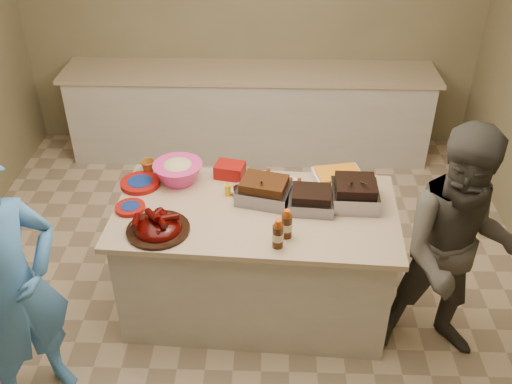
{
  "coord_description": "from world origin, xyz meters",
  "views": [
    {
      "loc": [
        0.22,
        -2.97,
        2.99
      ],
      "look_at": [
        0.13,
        0.03,
        0.96
      ],
      "focal_mm": 40.0,
      "sensor_mm": 36.0,
      "label": 1
    }
  ],
  "objects_px": {
    "roasting_pan": "(354,204)",
    "coleslaw_bowl": "(179,181)",
    "rib_platter": "(158,231)",
    "mustard_bottle": "(228,195)",
    "bbq_bottle_a": "(286,236)",
    "island": "(256,305)",
    "guest_gray": "(434,345)",
    "bbq_bottle_b": "(278,246)",
    "plastic_cup": "(149,172)"
  },
  "relations": [
    {
      "from": "roasting_pan",
      "to": "coleslaw_bowl",
      "type": "xyz_separation_m",
      "value": [
        -1.17,
        0.24,
        0.0
      ]
    },
    {
      "from": "rib_platter",
      "to": "mustard_bottle",
      "type": "relative_size",
      "value": 3.56
    },
    {
      "from": "rib_platter",
      "to": "coleslaw_bowl",
      "type": "relative_size",
      "value": 1.15
    },
    {
      "from": "bbq_bottle_a",
      "to": "roasting_pan",
      "type": "bearing_deg",
      "value": 38.67
    },
    {
      "from": "island",
      "to": "guest_gray",
      "type": "distance_m",
      "value": 1.25
    },
    {
      "from": "bbq_bottle_a",
      "to": "mustard_bottle",
      "type": "distance_m",
      "value": 0.57
    },
    {
      "from": "roasting_pan",
      "to": "coleslaw_bowl",
      "type": "bearing_deg",
      "value": 170.42
    },
    {
      "from": "coleslaw_bowl",
      "to": "bbq_bottle_a",
      "type": "height_order",
      "value": "coleslaw_bowl"
    },
    {
      "from": "island",
      "to": "coleslaw_bowl",
      "type": "xyz_separation_m",
      "value": [
        -0.54,
        0.32,
        0.86
      ]
    },
    {
      "from": "mustard_bottle",
      "to": "guest_gray",
      "type": "relative_size",
      "value": 0.07
    },
    {
      "from": "bbq_bottle_b",
      "to": "mustard_bottle",
      "type": "relative_size",
      "value": 1.75
    },
    {
      "from": "island",
      "to": "bbq_bottle_b",
      "type": "height_order",
      "value": "bbq_bottle_b"
    },
    {
      "from": "roasting_pan",
      "to": "mustard_bottle",
      "type": "relative_size",
      "value": 2.71
    },
    {
      "from": "bbq_bottle_b",
      "to": "rib_platter",
      "type": "bearing_deg",
      "value": 170.15
    },
    {
      "from": "rib_platter",
      "to": "bbq_bottle_a",
      "type": "xyz_separation_m",
      "value": [
        0.78,
        -0.03,
        0.0
      ]
    },
    {
      "from": "island",
      "to": "rib_platter",
      "type": "height_order",
      "value": "rib_platter"
    },
    {
      "from": "rib_platter",
      "to": "guest_gray",
      "type": "distance_m",
      "value": 1.99
    },
    {
      "from": "rib_platter",
      "to": "roasting_pan",
      "type": "bearing_deg",
      "value": 14.87
    },
    {
      "from": "rib_platter",
      "to": "plastic_cup",
      "type": "distance_m",
      "value": 0.69
    },
    {
      "from": "bbq_bottle_a",
      "to": "plastic_cup",
      "type": "distance_m",
      "value": 1.18
    },
    {
      "from": "coleslaw_bowl",
      "to": "bbq_bottle_b",
      "type": "relative_size",
      "value": 1.77
    },
    {
      "from": "coleslaw_bowl",
      "to": "mustard_bottle",
      "type": "bearing_deg",
      "value": -24.87
    },
    {
      "from": "plastic_cup",
      "to": "mustard_bottle",
      "type": "bearing_deg",
      "value": -24.86
    },
    {
      "from": "island",
      "to": "guest_gray",
      "type": "bearing_deg",
      "value": -12.32
    },
    {
      "from": "rib_platter",
      "to": "mustard_bottle",
      "type": "xyz_separation_m",
      "value": [
        0.4,
        0.4,
        0.0
      ]
    },
    {
      "from": "bbq_bottle_a",
      "to": "plastic_cup",
      "type": "xyz_separation_m",
      "value": [
        -0.96,
        0.69,
        0.0
      ]
    },
    {
      "from": "coleslaw_bowl",
      "to": "plastic_cup",
      "type": "relative_size",
      "value": 3.34
    },
    {
      "from": "island",
      "to": "bbq_bottle_a",
      "type": "relative_size",
      "value": 9.38
    },
    {
      "from": "rib_platter",
      "to": "bbq_bottle_b",
      "type": "relative_size",
      "value": 2.04
    },
    {
      "from": "rib_platter",
      "to": "plastic_cup",
      "type": "xyz_separation_m",
      "value": [
        -0.18,
        0.66,
        0.0
      ]
    },
    {
      "from": "bbq_bottle_a",
      "to": "island",
      "type": "bearing_deg",
      "value": 125.14
    },
    {
      "from": "roasting_pan",
      "to": "bbq_bottle_b",
      "type": "bearing_deg",
      "value": -135.98
    },
    {
      "from": "roasting_pan",
      "to": "plastic_cup",
      "type": "xyz_separation_m",
      "value": [
        -1.4,
        0.34,
        0.0
      ]
    },
    {
      "from": "rib_platter",
      "to": "mustard_bottle",
      "type": "height_order",
      "value": "rib_platter"
    },
    {
      "from": "bbq_bottle_b",
      "to": "island",
      "type": "bearing_deg",
      "value": 110.71
    },
    {
      "from": "island",
      "to": "plastic_cup",
      "type": "xyz_separation_m",
      "value": [
        -0.77,
        0.42,
        0.86
      ]
    },
    {
      "from": "plastic_cup",
      "to": "guest_gray",
      "type": "distance_m",
      "value": 2.28
    },
    {
      "from": "mustard_bottle",
      "to": "plastic_cup",
      "type": "xyz_separation_m",
      "value": [
        -0.58,
        0.27,
        0.0
      ]
    },
    {
      "from": "island",
      "to": "bbq_bottle_a",
      "type": "height_order",
      "value": "bbq_bottle_a"
    },
    {
      "from": "bbq_bottle_a",
      "to": "mustard_bottle",
      "type": "relative_size",
      "value": 1.77
    },
    {
      "from": "rib_platter",
      "to": "coleslaw_bowl",
      "type": "distance_m",
      "value": 0.56
    },
    {
      "from": "coleslaw_bowl",
      "to": "island",
      "type": "bearing_deg",
      "value": -30.4
    },
    {
      "from": "roasting_pan",
      "to": "mustard_bottle",
      "type": "distance_m",
      "value": 0.83
    },
    {
      "from": "rib_platter",
      "to": "bbq_bottle_b",
      "type": "xyz_separation_m",
      "value": [
        0.72,
        -0.13,
        0.0
      ]
    },
    {
      "from": "rib_platter",
      "to": "guest_gray",
      "type": "bearing_deg",
      "value": -2.98
    },
    {
      "from": "bbq_bottle_a",
      "to": "guest_gray",
      "type": "xyz_separation_m",
      "value": [
        1.02,
        -0.06,
        -0.86
      ]
    },
    {
      "from": "rib_platter",
      "to": "bbq_bottle_a",
      "type": "distance_m",
      "value": 0.78
    },
    {
      "from": "island",
      "to": "rib_platter",
      "type": "relative_size",
      "value": 4.66
    },
    {
      "from": "bbq_bottle_b",
      "to": "plastic_cup",
      "type": "distance_m",
      "value": 1.2
    },
    {
      "from": "roasting_pan",
      "to": "rib_platter",
      "type": "bearing_deg",
      "value": -163.37
    }
  ]
}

